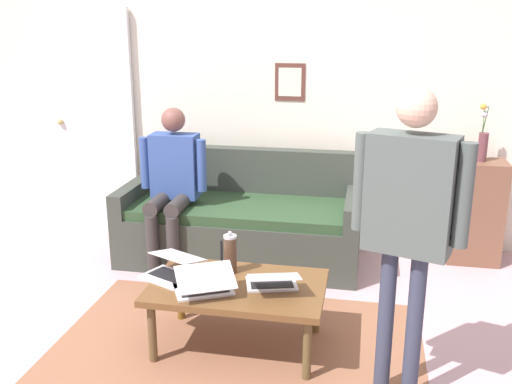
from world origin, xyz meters
name	(u,v)px	position (x,y,z in m)	size (l,w,h in m)	color
ground_plane	(225,365)	(0.00, 0.00, 0.00)	(7.68, 7.68, 0.00)	#BF9DA4
area_rug	(234,354)	(-0.03, -0.12, 0.00)	(2.25, 1.68, 0.01)	#8C5C42
back_wall	(284,90)	(0.00, -2.20, 1.35)	(7.04, 0.11, 2.70)	silver
interior_door	(93,122)	(1.79, -2.11, 1.02)	(0.82, 0.09, 2.05)	white
couch	(242,223)	(0.25, -1.60, 0.31)	(1.96, 0.85, 0.88)	#373D35
coffee_table	(238,291)	(-0.03, -0.22, 0.37)	(1.04, 0.66, 0.42)	brown
laptop_left	(272,281)	(-0.24, -0.21, 0.46)	(0.38, 0.40, 0.14)	silver
laptop_center	(204,285)	(0.13, -0.08, 0.46)	(0.43, 0.42, 0.16)	silver
laptop_right	(171,270)	(0.39, -0.25, 0.46)	(0.41, 0.41, 0.14)	silver
french_press	(230,254)	(0.05, -0.38, 0.54)	(0.10, 0.08, 0.28)	#4C3323
side_shelf	(475,212)	(-1.65, -1.91, 0.43)	(0.42, 0.32, 0.85)	brown
flower_vase	(483,140)	(-1.65, -1.91, 1.02)	(0.09, 0.09, 0.46)	brown
person_standing	(409,209)	(-0.97, 0.09, 1.05)	(0.57, 0.31, 1.64)	#343A50
person_seated	(172,178)	(0.77, -1.37, 0.73)	(0.55, 0.51, 1.28)	#353131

